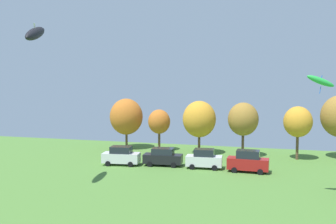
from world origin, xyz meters
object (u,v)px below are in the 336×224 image
object	(u,v)px
treeline_tree_0	(126,117)
treeline_tree_3	(243,119)
kite_flying_5	(321,81)
treeline_tree_1	(159,122)
parked_car_rightmost_in_row	(248,161)
kite_flying_2	(35,33)
parked_car_second_from_left	(163,157)
treeline_tree_4	(298,122)
parked_car_leftmost	(121,156)
treeline_tree_2	(199,119)
parked_car_third_from_left	(204,159)

from	to	relation	value
treeline_tree_0	treeline_tree_3	world-z (taller)	treeline_tree_0
kite_flying_5	treeline_tree_1	bearing A→B (deg)	136.38
kite_flying_5	parked_car_rightmost_in_row	distance (m)	14.08
kite_flying_2	kite_flying_5	xyz separation A→B (m)	(24.68, 3.75, -4.35)
parked_car_second_from_left	treeline_tree_4	distance (m)	18.64
parked_car_rightmost_in_row	treeline_tree_0	bearing A→B (deg)	153.81
kite_flying_2	kite_flying_5	size ratio (longest dim) A/B	1.88
parked_car_leftmost	parked_car_second_from_left	distance (m)	5.21
treeline_tree_2	treeline_tree_4	size ratio (longest dim) A/B	1.08
parked_car_rightmost_in_row	treeline_tree_4	world-z (taller)	treeline_tree_4
parked_car_second_from_left	treeline_tree_3	world-z (taller)	treeline_tree_3
parked_car_leftmost	parked_car_rightmost_in_row	bearing A→B (deg)	-5.07
kite_flying_2	treeline_tree_2	xyz separation A→B (m)	(11.16, 21.62, -9.53)
parked_car_leftmost	parked_car_rightmost_in_row	distance (m)	15.37
parked_car_third_from_left	treeline_tree_3	size ratio (longest dim) A/B	0.58
parked_car_leftmost	parked_car_second_from_left	size ratio (longest dim) A/B	0.98
kite_flying_2	parked_car_rightmost_in_row	distance (m)	26.05
parked_car_second_from_left	treeline_tree_3	xyz separation A→B (m)	(9.09, 8.37, 4.11)
kite_flying_5	kite_flying_2	bearing A→B (deg)	-171.36
kite_flying_5	parked_car_leftmost	world-z (taller)	kite_flying_5
kite_flying_5	treeline_tree_1	size ratio (longest dim) A/B	0.40
treeline_tree_3	treeline_tree_1	bearing A→B (deg)	174.68
kite_flying_5	treeline_tree_3	bearing A→B (deg)	112.54
kite_flying_5	parked_car_leftmost	distance (m)	24.86
kite_flying_2	kite_flying_5	world-z (taller)	kite_flying_2
parked_car_third_from_left	parked_car_rightmost_in_row	xyz separation A→B (m)	(5.12, -0.45, 0.08)
parked_car_third_from_left	kite_flying_2	bearing A→B (deg)	-139.32
parked_car_leftmost	treeline_tree_2	bearing A→B (deg)	42.81
treeline_tree_0	treeline_tree_2	size ratio (longest dim) A/B	1.02
treeline_tree_1	treeline_tree_2	size ratio (longest dim) A/B	0.82
kite_flying_5	parked_car_leftmost	xyz separation A→B (m)	(-21.57, 8.40, -9.07)
treeline_tree_0	treeline_tree_3	bearing A→B (deg)	-5.05
parked_car_leftmost	treeline_tree_3	size ratio (longest dim) A/B	0.63
parked_car_third_from_left	treeline_tree_2	bearing A→B (deg)	100.67
parked_car_second_from_left	parked_car_rightmost_in_row	size ratio (longest dim) A/B	1.04
parked_car_third_from_left	kite_flying_5	bearing A→B (deg)	-43.19
parked_car_leftmost	parked_car_third_from_left	size ratio (longest dim) A/B	1.09
kite_flying_5	parked_car_rightmost_in_row	world-z (taller)	kite_flying_5
kite_flying_5	treeline_tree_2	size ratio (longest dim) A/B	0.32
parked_car_third_from_left	treeline_tree_0	xyz separation A→B (m)	(-13.97, 9.99, 3.86)
treeline_tree_3	treeline_tree_0	bearing A→B (deg)	174.95
parked_car_second_from_left	treeline_tree_2	distance (m)	9.83
parked_car_rightmost_in_row	kite_flying_5	bearing A→B (deg)	-52.54
parked_car_leftmost	parked_car_third_from_left	bearing A→B (deg)	-1.67
kite_flying_5	parked_car_second_from_left	world-z (taller)	kite_flying_5
parked_car_rightmost_in_row	treeline_tree_2	xyz separation A→B (m)	(-7.31, 9.00, 3.82)
treeline_tree_2	treeline_tree_4	xyz separation A→B (m)	(13.28, -0.18, -0.01)
parked_car_second_from_left	treeline_tree_0	size ratio (longest dim) A/B	0.62
treeline_tree_2	treeline_tree_3	world-z (taller)	treeline_tree_2
treeline_tree_1	treeline_tree_4	bearing A→B (deg)	-3.51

